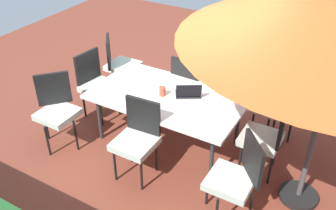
{
  "coord_description": "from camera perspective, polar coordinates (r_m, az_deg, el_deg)",
  "views": [
    {
      "loc": [
        -2.06,
        3.56,
        3.26
      ],
      "look_at": [
        0.0,
        0.0,
        0.58
      ],
      "focal_mm": 40.44,
      "sensor_mm": 36.0,
      "label": 1
    }
  ],
  "objects": [
    {
      "name": "ground_plane",
      "position": [
        5.26,
        -0.0,
        -5.38
      ],
      "size": [
        10.0,
        10.0,
        0.02
      ],
      "primitive_type": "cube",
      "color": "brown"
    },
    {
      "name": "dining_table",
      "position": [
        4.86,
        -0.0,
        0.98
      ],
      "size": [
        1.95,
        1.13,
        0.72
      ],
      "color": "silver",
      "rests_on": "ground_plane"
    },
    {
      "name": "chair_east",
      "position": [
        5.58,
        -10.77,
        3.45
      ],
      "size": [
        0.49,
        0.48,
        0.98
      ],
      "rotation": [
        0.0,
        0.0,
        4.59
      ],
      "color": "silver",
      "rests_on": "ground_plane"
    },
    {
      "name": "chair_northeast",
      "position": [
        5.12,
        -16.44,
        -0.38
      ],
      "size": [
        0.59,
        0.59,
        0.98
      ],
      "rotation": [
        0.0,
        0.0,
        3.98
      ],
      "color": "silver",
      "rests_on": "ground_plane"
    },
    {
      "name": "chair_west",
      "position": [
        4.57,
        14.65,
        -4.47
      ],
      "size": [
        0.49,
        0.48,
        0.98
      ],
      "rotation": [
        0.0,
        0.0,
        1.7
      ],
      "color": "silver",
      "rests_on": "ground_plane"
    },
    {
      "name": "chair_north",
      "position": [
        4.43,
        -4.65,
        -4.73
      ],
      "size": [
        0.46,
        0.47,
        0.98
      ],
      "rotation": [
        0.0,
        0.0,
        3.2
      ],
      "color": "silver",
      "rests_on": "ground_plane"
    },
    {
      "name": "chair_south",
      "position": [
        5.47,
        3.28,
        3.34
      ],
      "size": [
        0.46,
        0.47,
        0.98
      ],
      "rotation": [
        0.0,
        0.0,
        -0.04
      ],
      "color": "silver",
      "rests_on": "ground_plane"
    },
    {
      "name": "chair_southeast",
      "position": [
        6.07,
        -7.39,
        6.33
      ],
      "size": [
        0.58,
        0.58,
        0.98
      ],
      "rotation": [
        0.0,
        0.0,
        5.35
      ],
      "color": "silver",
      "rests_on": "ground_plane"
    },
    {
      "name": "chair_northwest",
      "position": [
        3.98,
        10.31,
        -10.46
      ],
      "size": [
        0.59,
        0.58,
        0.98
      ],
      "rotation": [
        0.0,
        0.0,
        2.27
      ],
      "color": "silver",
      "rests_on": "ground_plane"
    },
    {
      "name": "chair_southwest",
      "position": [
        5.15,
        16.19,
        -0.12
      ],
      "size": [
        0.59,
        0.59,
        0.98
      ],
      "rotation": [
        0.0,
        0.0,
        0.84
      ],
      "color": "silver",
      "rests_on": "ground_plane"
    },
    {
      "name": "laptop",
      "position": [
        4.8,
        3.07,
        1.81
      ],
      "size": [
        0.4,
        0.38,
        0.21
      ],
      "rotation": [
        0.0,
        0.0,
        0.54
      ],
      "color": "#2D2D33",
      "rests_on": "dining_table"
    },
    {
      "name": "cup",
      "position": [
        4.81,
        -0.84,
        2.09
      ],
      "size": [
        0.08,
        0.08,
        0.12
      ],
      "primitive_type": "cylinder",
      "color": "#CC4C33",
      "rests_on": "dining_table"
    }
  ]
}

